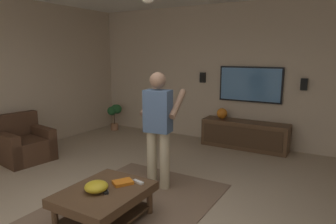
% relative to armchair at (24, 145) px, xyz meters
% --- Properties ---
extents(ground_plane, '(8.78, 8.78, 0.00)m').
position_rel_armchair_xyz_m(ground_plane, '(-0.68, -2.89, -0.28)').
color(ground_plane, tan).
extents(wall_back_tv, '(0.10, 6.99, 2.90)m').
position_rel_armchair_xyz_m(wall_back_tv, '(3.03, -2.89, 1.17)').
color(wall_back_tv, '#C6B299').
rests_on(wall_back_tv, ground).
extents(area_rug, '(2.94, 1.81, 0.01)m').
position_rel_armchair_xyz_m(area_rug, '(-0.65, -2.67, -0.27)').
color(area_rug, '#7A604C').
rests_on(area_rug, ground).
extents(armchair, '(0.91, 0.92, 0.82)m').
position_rel_armchair_xyz_m(armchair, '(0.00, 0.00, 0.00)').
color(armchair, '#472D1E').
rests_on(armchair, ground).
extents(coffee_table, '(1.00, 0.80, 0.40)m').
position_rel_armchair_xyz_m(coffee_table, '(-0.85, -2.67, 0.02)').
color(coffee_table, '#513823').
rests_on(coffee_table, ground).
extents(media_console, '(0.45, 1.70, 0.55)m').
position_rel_armchair_xyz_m(media_console, '(2.70, -3.19, -0.00)').
color(media_console, '#513823').
rests_on(media_console, ground).
extents(tv, '(0.05, 1.27, 0.71)m').
position_rel_armchair_xyz_m(tv, '(2.94, -3.19, 0.99)').
color(tv, black).
extents(person_standing, '(0.58, 0.59, 1.64)m').
position_rel_armchair_xyz_m(person_standing, '(0.26, -2.68, 0.65)').
color(person_standing, '#C6B793').
rests_on(person_standing, ground).
extents(potted_plant_short, '(0.32, 0.31, 0.64)m').
position_rel_armchair_xyz_m(potted_plant_short, '(2.56, 0.05, 0.17)').
color(potted_plant_short, '#9E6B4C').
rests_on(potted_plant_short, ground).
extents(bowl, '(0.26, 0.26, 0.12)m').
position_rel_armchair_xyz_m(bowl, '(-0.92, -2.63, 0.18)').
color(bowl, gold).
rests_on(bowl, coffee_table).
extents(remote_white, '(0.07, 0.16, 0.02)m').
position_rel_armchair_xyz_m(remote_white, '(-0.51, -2.88, 0.13)').
color(remote_white, white).
rests_on(remote_white, coffee_table).
extents(remote_black, '(0.12, 0.15, 0.02)m').
position_rel_armchair_xyz_m(remote_black, '(-0.88, -2.71, 0.13)').
color(remote_black, black).
rests_on(remote_black, coffee_table).
extents(remote_grey, '(0.06, 0.15, 0.02)m').
position_rel_armchair_xyz_m(remote_grey, '(-0.88, -2.68, 0.13)').
color(remote_grey, slate).
rests_on(remote_grey, coffee_table).
extents(book, '(0.27, 0.25, 0.04)m').
position_rel_armchair_xyz_m(book, '(-0.62, -2.75, 0.14)').
color(book, orange).
rests_on(book, coffee_table).
extents(vase_round, '(0.22, 0.22, 0.22)m').
position_rel_armchair_xyz_m(vase_round, '(2.73, -2.69, 0.38)').
color(vase_round, orange).
rests_on(vase_round, media_console).
extents(wall_speaker_left, '(0.06, 0.12, 0.22)m').
position_rel_armchair_xyz_m(wall_speaker_left, '(2.95, -4.19, 1.04)').
color(wall_speaker_left, black).
extents(wall_speaker_right, '(0.06, 0.12, 0.22)m').
position_rel_armchair_xyz_m(wall_speaker_right, '(2.95, -2.14, 1.09)').
color(wall_speaker_right, black).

